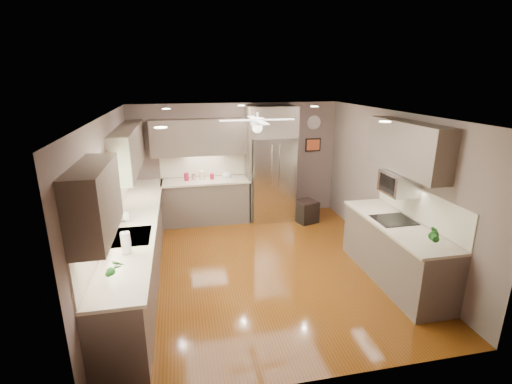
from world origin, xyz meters
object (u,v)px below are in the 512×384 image
object	(u,v)px
potted_plant_right	(435,235)
stool	(306,211)
canister_c	(202,175)
refrigerator	(271,166)
canister_b	(194,177)
bowl	(227,177)
potted_plant_left	(115,268)
paper_towel	(126,243)
canister_d	(212,176)
microwave	(399,183)
canister_a	(186,177)
soap_bottle	(126,215)

from	to	relation	value
potted_plant_right	stool	world-z (taller)	potted_plant_right
canister_c	refrigerator	bearing A→B (deg)	-3.19
canister_b	bowl	distance (m)	0.70
canister_c	refrigerator	size ratio (longest dim) A/B	0.08
potted_plant_left	paper_towel	size ratio (longest dim) A/B	1.03
potted_plant_right	refrigerator	size ratio (longest dim) A/B	0.12
potted_plant_right	refrigerator	xyz separation A→B (m)	(-1.22, 3.76, 0.10)
stool	paper_towel	world-z (taller)	paper_towel
bowl	stool	world-z (taller)	bowl
refrigerator	paper_towel	bearing A→B (deg)	-129.57
canister_d	paper_towel	bearing A→B (deg)	-112.55
stool	microwave	bearing A→B (deg)	-74.48
canister_a	canister_b	bearing A→B (deg)	8.71
canister_a	canister_b	world-z (taller)	canister_a
soap_bottle	microwave	size ratio (longest dim) A/B	0.34
canister_d	paper_towel	distance (m)	3.52
canister_a	canister_d	bearing A→B (deg)	-0.51
potted_plant_right	bowl	bearing A→B (deg)	119.76
canister_b	microwave	bearing A→B (deg)	-43.14
canister_b	stool	world-z (taller)	canister_b
canister_a	refrigerator	size ratio (longest dim) A/B	0.06
canister_d	soap_bottle	world-z (taller)	soap_bottle
canister_a	paper_towel	bearing A→B (deg)	-104.08
potted_plant_left	microwave	world-z (taller)	microwave
bowl	paper_towel	size ratio (longest dim) A/B	0.75
canister_c	refrigerator	distance (m)	1.50
canister_c	soap_bottle	bearing A→B (deg)	-120.66
canister_a	potted_plant_left	xyz separation A→B (m)	(-0.84, -3.90, 0.07)
canister_b	paper_towel	xyz separation A→B (m)	(-0.96, -3.27, 0.07)
canister_d	refrigerator	bearing A→B (deg)	-2.98
canister_a	paper_towel	distance (m)	3.35
canister_c	microwave	bearing A→B (deg)	-44.78
stool	canister_d	bearing A→B (deg)	166.42
bowl	potted_plant_right	bearing A→B (deg)	-60.24
canister_a	canister_d	xyz separation A→B (m)	(0.53, -0.00, -0.02)
canister_d	soap_bottle	size ratio (longest dim) A/B	0.69
canister_b	stool	size ratio (longest dim) A/B	0.25
canister_c	paper_towel	xyz separation A→B (m)	(-1.14, -3.26, 0.05)
canister_c	canister_a	bearing A→B (deg)	-177.97
potted_plant_right	refrigerator	bearing A→B (deg)	108.01
canister_a	soap_bottle	distance (m)	2.34
canister_b	paper_towel	size ratio (longest dim) A/B	0.46
canister_c	potted_plant_left	world-z (taller)	potted_plant_left
canister_a	bowl	world-z (taller)	canister_a
canister_d	microwave	xyz separation A→B (m)	(2.61, -2.77, 0.48)
canister_b	stool	distance (m)	2.53
stool	bowl	bearing A→B (deg)	163.90
stool	paper_towel	distance (m)	4.40
canister_a	stool	world-z (taller)	canister_a
bowl	refrigerator	xyz separation A→B (m)	(0.97, -0.07, 0.22)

